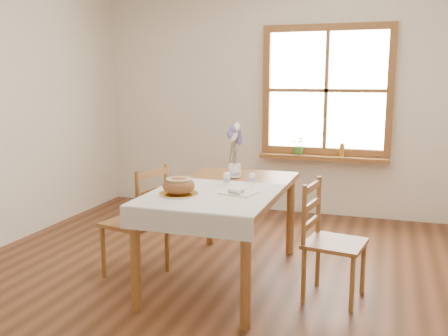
# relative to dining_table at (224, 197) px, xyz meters

# --- Properties ---
(ground) EXTENTS (5.00, 5.00, 0.00)m
(ground) POSITION_rel_dining_table_xyz_m (0.00, -0.30, -0.66)
(ground) COLOR brown
(ground) RESTS_ON ground
(room_walls) EXTENTS (4.60, 5.10, 2.65)m
(room_walls) POSITION_rel_dining_table_xyz_m (0.00, -0.30, 1.04)
(room_walls) COLOR white
(room_walls) RESTS_ON ground
(window) EXTENTS (1.46, 0.08, 1.46)m
(window) POSITION_rel_dining_table_xyz_m (0.50, 2.17, 0.79)
(window) COLOR brown
(window) RESTS_ON ground
(window_sill) EXTENTS (1.46, 0.20, 0.05)m
(window_sill) POSITION_rel_dining_table_xyz_m (0.50, 2.10, 0.03)
(window_sill) COLOR brown
(window_sill) RESTS_ON ground
(dining_table) EXTENTS (0.90, 1.60, 0.75)m
(dining_table) POSITION_rel_dining_table_xyz_m (0.00, 0.00, 0.00)
(dining_table) COLOR brown
(dining_table) RESTS_ON ground
(table_linen) EXTENTS (0.91, 0.99, 0.01)m
(table_linen) POSITION_rel_dining_table_xyz_m (0.00, -0.30, 0.09)
(table_linen) COLOR silver
(table_linen) RESTS_ON dining_table
(chair_left) EXTENTS (0.52, 0.51, 0.91)m
(chair_left) POSITION_rel_dining_table_xyz_m (-0.71, -0.16, -0.21)
(chair_left) COLOR brown
(chair_left) RESTS_ON ground
(chair_right) EXTENTS (0.48, 0.46, 0.86)m
(chair_right) POSITION_rel_dining_table_xyz_m (0.88, -0.11, -0.23)
(chair_right) COLOR brown
(chair_right) RESTS_ON ground
(bread_plate) EXTENTS (0.32, 0.32, 0.01)m
(bread_plate) POSITION_rel_dining_table_xyz_m (-0.21, -0.40, 0.10)
(bread_plate) COLOR white
(bread_plate) RESTS_ON table_linen
(bread_loaf) EXTENTS (0.23, 0.23, 0.13)m
(bread_loaf) POSITION_rel_dining_table_xyz_m (-0.21, -0.40, 0.17)
(bread_loaf) COLOR brown
(bread_loaf) RESTS_ON bread_plate
(egg_napkin) EXTENTS (0.28, 0.25, 0.01)m
(egg_napkin) POSITION_rel_dining_table_xyz_m (0.19, -0.22, 0.10)
(egg_napkin) COLOR silver
(egg_napkin) RESTS_ON table_linen
(eggs) EXTENTS (0.21, 0.20, 0.04)m
(eggs) POSITION_rel_dining_table_xyz_m (0.19, -0.22, 0.13)
(eggs) COLOR white
(eggs) RESTS_ON egg_napkin
(salt_shaker) EXTENTS (0.07, 0.07, 0.10)m
(salt_shaker) POSITION_rel_dining_table_xyz_m (0.01, 0.03, 0.15)
(salt_shaker) COLOR white
(salt_shaker) RESTS_ON table_linen
(pepper_shaker) EXTENTS (0.06, 0.06, 0.09)m
(pepper_shaker) POSITION_rel_dining_table_xyz_m (0.19, 0.12, 0.14)
(pepper_shaker) COLOR white
(pepper_shaker) RESTS_ON table_linen
(flower_vase) EXTENTS (0.13, 0.13, 0.11)m
(flower_vase) POSITION_rel_dining_table_xyz_m (-0.03, 0.36, 0.14)
(flower_vase) COLOR white
(flower_vase) RESTS_ON dining_table
(lavender_bouquet) EXTENTS (0.18, 0.18, 0.34)m
(lavender_bouquet) POSITION_rel_dining_table_xyz_m (-0.03, 0.36, 0.37)
(lavender_bouquet) COLOR #61508E
(lavender_bouquet) RESTS_ON flower_vase
(potted_plant) EXTENTS (0.25, 0.27, 0.17)m
(potted_plant) POSITION_rel_dining_table_xyz_m (0.22, 2.10, 0.13)
(potted_plant) COLOR #3D7E32
(potted_plant) RESTS_ON window_sill
(amber_bottle) EXTENTS (0.07, 0.07, 0.16)m
(amber_bottle) POSITION_rel_dining_table_xyz_m (0.71, 2.10, 0.13)
(amber_bottle) COLOR #AB711F
(amber_bottle) RESTS_ON window_sill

